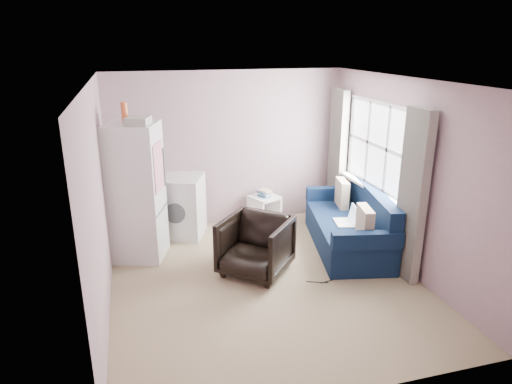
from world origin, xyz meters
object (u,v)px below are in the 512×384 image
(armchair, at_px, (256,243))
(washing_machine, at_px, (181,205))
(fridge, at_px, (137,191))
(sofa, at_px, (352,227))
(side_table, at_px, (264,207))

(armchair, bearing_deg, washing_machine, 158.35)
(fridge, distance_m, sofa, 3.12)
(armchair, relative_size, side_table, 1.46)
(armchair, height_order, sofa, sofa)
(fridge, xyz_separation_m, washing_machine, (0.64, 0.62, -0.47))
(washing_machine, distance_m, sofa, 2.63)
(washing_machine, bearing_deg, side_table, 26.12)
(fridge, xyz_separation_m, side_table, (2.04, 0.74, -0.70))
(armchair, bearing_deg, fridge, -171.46)
(washing_machine, relative_size, sofa, 0.44)
(fridge, bearing_deg, side_table, 37.61)
(side_table, bearing_deg, fridge, -160.18)
(sofa, bearing_deg, fridge, -178.27)
(armchair, height_order, side_table, armchair)
(washing_machine, bearing_deg, fridge, -114.83)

